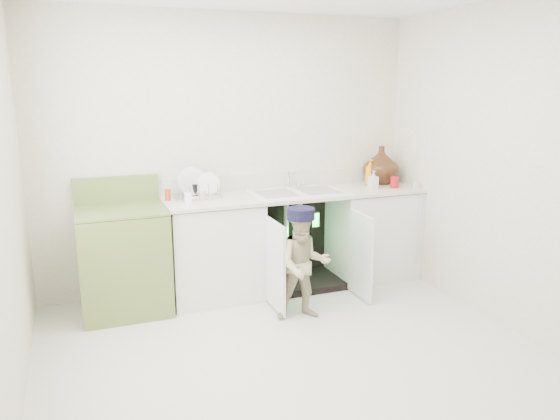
% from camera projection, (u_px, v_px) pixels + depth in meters
% --- Properties ---
extents(ground, '(3.50, 3.50, 0.00)m').
position_uv_depth(ground, '(290.00, 351.00, 3.93)').
color(ground, '#BEB6A7').
rests_on(ground, ground).
extents(room_shell, '(6.00, 5.50, 1.26)m').
position_uv_depth(room_shell, '(291.00, 180.00, 3.65)').
color(room_shell, silver).
rests_on(room_shell, ground).
extents(counter_run, '(2.44, 1.02, 1.27)m').
position_uv_depth(counter_run, '(301.00, 235.00, 5.13)').
color(counter_run, silver).
rests_on(counter_run, ground).
extents(avocado_stove, '(0.71, 0.65, 1.10)m').
position_uv_depth(avocado_stove, '(123.00, 258.00, 4.55)').
color(avocado_stove, olive).
rests_on(avocado_stove, ground).
extents(repair_worker, '(0.55, 0.58, 0.92)m').
position_uv_depth(repair_worker, '(304.00, 263.00, 4.39)').
color(repair_worker, '#C7BA8F').
rests_on(repair_worker, ground).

